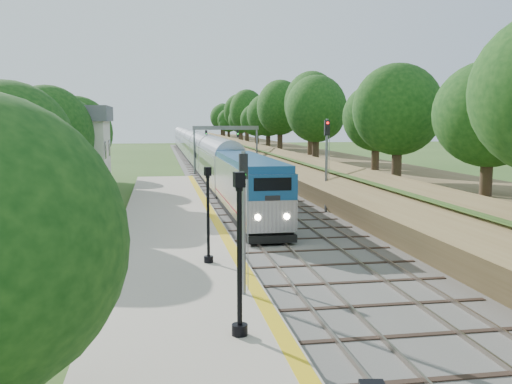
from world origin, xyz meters
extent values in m
plane|color=#2D4C19|center=(0.00, 0.00, 0.00)|extent=(320.00, 320.00, 0.00)
cube|color=#4C4944|center=(2.00, 60.00, 0.06)|extent=(9.50, 170.00, 0.12)
cube|color=gray|center=(-0.72, 60.00, 0.20)|extent=(0.08, 170.00, 0.16)
cube|color=gray|center=(0.72, 60.00, 0.20)|extent=(0.08, 170.00, 0.16)
cube|color=gray|center=(3.28, 60.00, 0.20)|extent=(0.08, 170.00, 0.16)
cube|color=gray|center=(4.72, 60.00, 0.20)|extent=(0.08, 170.00, 0.16)
cube|color=#AEA28C|center=(-5.20, 16.00, 0.19)|extent=(6.40, 68.00, 0.38)
cube|color=gold|center=(-2.35, 16.00, 0.39)|extent=(0.55, 68.00, 0.01)
cube|color=brown|center=(11.50, 60.00, 1.50)|extent=(9.00, 170.00, 3.00)
cube|color=brown|center=(7.60, 60.00, 1.30)|extent=(4.47, 170.00, 4.54)
cylinder|color=#332316|center=(10.00, 10.00, 4.31)|extent=(0.60, 0.60, 2.62)
sphere|color=#0F340E|center=(10.00, 10.00, 7.88)|extent=(5.70, 5.70, 5.70)
cylinder|color=#332316|center=(10.00, 60.00, 4.31)|extent=(0.60, 0.60, 2.62)
sphere|color=#0F340E|center=(10.00, 60.00, 7.88)|extent=(5.70, 5.70, 5.70)
cylinder|color=#332316|center=(10.00, 110.00, 4.31)|extent=(0.60, 0.60, 2.62)
sphere|color=#0F340E|center=(10.00, 110.00, 7.88)|extent=(5.70, 5.70, 5.70)
cube|color=beige|center=(-14.00, 30.00, 3.40)|extent=(8.00, 6.00, 6.80)
cube|color=#585B60|center=(-14.00, 30.00, 7.40)|extent=(8.60, 6.60, 1.20)
cube|color=black|center=(-9.99, 28.20, 1.80)|extent=(0.05, 1.10, 1.30)
cube|color=black|center=(-9.99, 31.80, 1.80)|extent=(0.05, 1.10, 1.30)
cube|color=black|center=(-9.99, 28.20, 4.60)|extent=(0.05, 1.10, 1.30)
cube|color=black|center=(-9.99, 31.80, 4.60)|extent=(0.05, 1.10, 1.30)
cylinder|color=slate|center=(-1.50, 55.00, 3.10)|extent=(0.24, 0.24, 6.20)
cylinder|color=slate|center=(6.50, 55.00, 3.10)|extent=(0.24, 0.24, 6.20)
cube|color=slate|center=(2.50, 55.00, 5.95)|extent=(8.40, 0.25, 0.50)
cube|color=black|center=(0.00, 54.85, 5.20)|extent=(0.30, 0.20, 0.90)
cube|color=black|center=(4.00, 54.85, 5.20)|extent=(0.30, 0.20, 0.90)
cylinder|color=#332316|center=(-12.00, 26.00, 1.22)|extent=(0.60, 0.60, 2.45)
sphere|color=#0F340E|center=(-12.00, 26.00, 4.55)|extent=(5.32, 5.32, 5.32)
cylinder|color=#332316|center=(-12.00, 42.00, 1.22)|extent=(0.60, 0.60, 2.45)
sphere|color=#0F340E|center=(-12.00, 42.00, 4.55)|extent=(5.32, 5.32, 5.32)
cube|color=black|center=(0.00, 20.82, 0.56)|extent=(2.57, 16.10, 0.56)
cube|color=#B7BAC1|center=(0.00, 20.82, 2.42)|extent=(2.80, 16.77, 3.17)
cube|color=navy|center=(0.00, 20.82, 4.21)|extent=(2.68, 16.10, 0.41)
cube|color=navy|center=(0.00, 12.40, 3.31)|extent=(2.77, 0.10, 1.40)
cube|color=black|center=(0.00, 12.36, 3.49)|extent=(2.05, 0.06, 0.70)
cube|color=maroon|center=(0.00, 20.82, 1.35)|extent=(2.82, 16.44, 0.09)
cube|color=#B7BAC1|center=(0.00, 39.12, 2.10)|extent=(2.80, 18.63, 3.63)
cube|color=#B7BAC1|center=(0.00, 58.35, 2.10)|extent=(2.80, 18.63, 3.63)
cube|color=#B7BAC1|center=(0.00, 77.59, 2.10)|extent=(2.80, 18.63, 3.63)
cube|color=#B7BAC1|center=(0.00, 96.82, 2.10)|extent=(2.80, 18.63, 3.63)
cube|color=#B7BAC1|center=(0.00, 116.06, 2.10)|extent=(2.80, 18.63, 3.63)
cube|color=#B7BAC1|center=(0.00, 135.29, 2.10)|extent=(2.80, 18.63, 3.63)
cylinder|color=black|center=(-3.63, -0.67, 0.55)|extent=(0.49, 0.49, 0.34)
cylinder|color=black|center=(-3.63, -0.67, 2.73)|extent=(0.16, 0.16, 4.36)
cube|color=black|center=(-3.63, -0.67, 5.13)|extent=(0.35, 0.35, 0.45)
cube|color=silver|center=(-3.63, -0.67, 5.13)|extent=(0.25, 0.25, 0.34)
cylinder|color=black|center=(-3.78, 8.42, 0.53)|extent=(0.44, 0.44, 0.30)
cylinder|color=black|center=(-3.78, 8.42, 2.46)|extent=(0.14, 0.14, 3.86)
cube|color=black|center=(-3.78, 8.42, 4.58)|extent=(0.33, 0.33, 0.40)
cube|color=silver|center=(-3.78, 8.42, 4.58)|extent=(0.24, 0.24, 0.30)
cylinder|color=slate|center=(-2.90, 3.40, 3.07)|extent=(0.17, 0.17, 5.37)
cube|color=black|center=(-2.90, 3.40, 5.20)|extent=(0.31, 0.20, 0.93)
cylinder|color=#0CE526|center=(-2.90, 3.28, 5.20)|extent=(0.15, 0.06, 0.15)
cylinder|color=slate|center=(6.20, 23.14, 3.56)|extent=(0.20, 0.20, 6.88)
cube|color=black|center=(6.20, 23.14, 6.33)|extent=(0.38, 0.24, 1.11)
cylinder|color=#FF0C0C|center=(6.20, 23.00, 6.33)|extent=(0.18, 0.07, 0.18)
camera|label=1|loc=(-5.94, -17.15, 6.85)|focal=40.00mm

